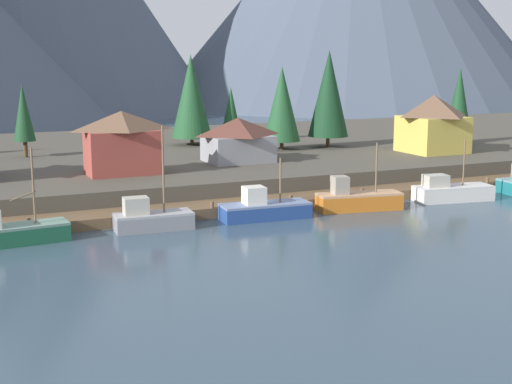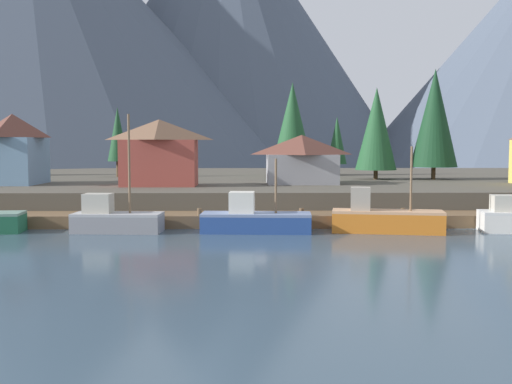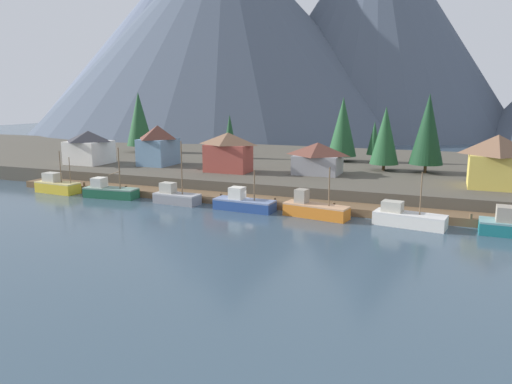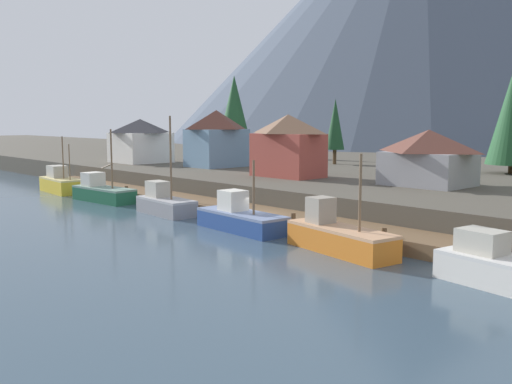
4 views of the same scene
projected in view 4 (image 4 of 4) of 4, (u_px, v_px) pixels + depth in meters
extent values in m
cube|color=#384C5B|center=(396.00, 207.00, 58.93)|extent=(400.00, 400.00, 1.00)
cube|color=brown|center=(273.00, 218.00, 46.59)|extent=(80.00, 4.00, 1.00)
cylinder|color=brown|center=(61.00, 182.00, 71.40)|extent=(0.36, 0.36, 1.60)
cylinder|color=brown|center=(91.00, 187.00, 65.61)|extent=(0.36, 0.36, 1.60)
cylinder|color=brown|center=(127.00, 193.00, 59.81)|extent=(0.36, 0.36, 1.60)
cylinder|color=brown|center=(170.00, 201.00, 54.02)|extent=(0.36, 0.36, 1.60)
cylinder|color=brown|center=(224.00, 211.00, 48.23)|extent=(0.36, 0.36, 1.60)
cylinder|color=brown|center=(293.00, 223.00, 42.44)|extent=(0.36, 0.36, 1.60)
cylinder|color=brown|center=(384.00, 240.00, 36.65)|extent=(0.36, 0.36, 1.60)
cylinder|color=brown|center=(508.00, 262.00, 30.86)|extent=(0.36, 0.36, 1.60)
cube|color=#4C473D|center=(453.00, 182.00, 66.85)|extent=(400.00, 56.00, 2.50)
cone|color=slate|center=(367.00, 35.00, 201.13)|extent=(131.29, 131.29, 77.01)
cone|color=#475160|center=(419.00, 13.00, 170.23)|extent=(155.07, 155.07, 80.96)
cube|color=gold|center=(61.00, 186.00, 66.86)|extent=(7.44, 3.18, 1.52)
cube|color=tan|center=(61.00, 179.00, 66.75)|extent=(7.44, 3.18, 0.20)
cube|color=#B2AD9E|center=(57.00, 171.00, 67.53)|extent=(2.63, 1.92, 1.39)
cylinder|color=brown|center=(63.00, 158.00, 65.74)|extent=(0.14, 0.14, 4.90)
cylinder|color=brown|center=(69.00, 162.00, 64.27)|extent=(0.12, 0.12, 4.05)
cube|color=#1E5B3D|center=(104.00, 195.00, 59.44)|extent=(8.37, 3.21, 1.31)
cube|color=gray|center=(104.00, 188.00, 59.35)|extent=(8.37, 3.21, 0.20)
cube|color=silver|center=(93.00, 179.00, 60.55)|extent=(1.92, 2.10, 1.44)
cylinder|color=brown|center=(111.00, 159.00, 57.88)|extent=(0.18, 0.18, 6.05)
cylinder|color=brown|center=(107.00, 166.00, 58.53)|extent=(2.03, 0.29, 0.72)
cube|color=gray|center=(166.00, 207.00, 51.36)|extent=(6.75, 2.97, 1.26)
cube|color=#9F9FA2|center=(166.00, 199.00, 51.27)|extent=(6.75, 2.97, 0.20)
cube|color=#B2AD9E|center=(158.00, 189.00, 52.30)|extent=(2.15, 1.65, 1.45)
cylinder|color=brown|center=(171.00, 158.00, 50.08)|extent=(0.17, 0.17, 7.38)
cube|color=navy|center=(242.00, 223.00, 43.73)|extent=(8.34, 3.25, 1.25)
cube|color=#6C7DA2|center=(242.00, 213.00, 43.64)|extent=(8.34, 3.25, 0.20)
cube|color=silver|center=(233.00, 200.00, 44.35)|extent=(1.96, 1.86, 1.58)
cylinder|color=brown|center=(254.00, 187.00, 42.24)|extent=(0.17, 0.17, 4.07)
cube|color=#CC6B1E|center=(341.00, 242.00, 36.41)|extent=(8.48, 3.79, 1.46)
cube|color=tan|center=(341.00, 229.00, 36.30)|extent=(8.48, 3.79, 0.20)
cube|color=gray|center=(321.00, 210.00, 37.86)|extent=(1.68, 1.76, 1.72)
cylinder|color=brown|center=(360.00, 193.00, 34.60)|extent=(0.17, 0.17, 4.79)
cube|color=#B2AD9E|center=(482.00, 241.00, 29.74)|extent=(2.55, 2.01, 1.23)
cube|color=#9E4238|center=(288.00, 155.00, 60.10)|extent=(7.29, 4.40, 4.55)
pyramid|color=brown|center=(288.00, 124.00, 59.69)|extent=(7.65, 4.62, 2.01)
cube|color=#6689A8|center=(217.00, 148.00, 73.30)|extent=(5.40, 6.77, 4.81)
pyramid|color=brown|center=(216.00, 120.00, 72.85)|extent=(5.67, 7.11, 2.43)
cube|color=gray|center=(428.00, 169.00, 52.13)|extent=(7.24, 5.90, 3.05)
pyramid|color=brown|center=(429.00, 141.00, 51.81)|extent=(7.60, 6.20, 2.05)
cube|color=silver|center=(141.00, 148.00, 80.69)|extent=(6.92, 6.79, 4.21)
pyramid|color=#2D2D33|center=(140.00, 126.00, 80.31)|extent=(7.27, 7.12, 1.91)
cylinder|color=#4C3823|center=(510.00, 169.00, 63.73)|extent=(0.50, 0.50, 1.05)
cylinder|color=#4C3823|center=(335.00, 157.00, 77.63)|extent=(0.50, 0.50, 1.99)
cone|color=#194223|center=(335.00, 124.00, 77.08)|extent=(2.60, 2.60, 6.86)
cylinder|color=#4C3823|center=(234.00, 151.00, 96.50)|extent=(0.50, 0.50, 1.48)
cone|color=#1E4C28|center=(234.00, 111.00, 95.66)|extent=(5.87, 5.87, 11.96)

